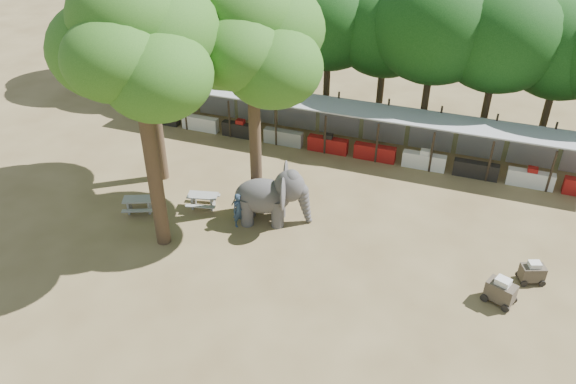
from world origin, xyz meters
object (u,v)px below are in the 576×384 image
(picnic_table_far, at_px, (203,199))
(yard_tree_back, at_px, (250,39))
(handler, at_px, (239,210))
(cart_back, at_px, (532,272))
(elephant, at_px, (272,196))
(cart_front, at_px, (501,291))
(yard_tree_center, at_px, (135,44))
(yard_tree_left, at_px, (143,26))
(picnic_table_near, at_px, (139,203))

(picnic_table_far, bearing_deg, yard_tree_back, 10.20)
(handler, distance_m, cart_back, 13.13)
(elephant, distance_m, handler, 1.72)
(cart_front, bearing_deg, yard_tree_back, -172.11)
(yard_tree_center, height_order, elephant, yard_tree_center)
(picnic_table_far, bearing_deg, handler, -31.73)
(elephant, height_order, cart_front, elephant)
(yard_tree_left, height_order, handler, yard_tree_left)
(cart_front, relative_size, cart_back, 1.17)
(yard_tree_left, xyz_separation_m, yard_tree_back, (6.00, -1.00, 0.34))
(yard_tree_left, bearing_deg, yard_tree_back, -9.46)
(yard_tree_left, xyz_separation_m, yard_tree_center, (3.00, -5.00, 1.01))
(picnic_table_near, bearing_deg, elephant, -9.87)
(picnic_table_far, relative_size, cart_back, 1.43)
(yard_tree_left, bearing_deg, yard_tree_center, -59.04)
(handler, relative_size, picnic_table_near, 0.90)
(yard_tree_back, xyz_separation_m, picnic_table_near, (-5.23, -2.47, -8.05))
(handler, height_order, picnic_table_far, handler)
(picnic_table_far, height_order, cart_back, cart_back)
(elephant, bearing_deg, cart_front, -26.50)
(cart_back, bearing_deg, picnic_table_near, 162.76)
(yard_tree_back, relative_size, picnic_table_near, 5.87)
(picnic_table_far, xyz_separation_m, cart_back, (15.46, -0.24, 0.02))
(handler, distance_m, cart_front, 11.98)
(yard_tree_center, relative_size, yard_tree_back, 1.06)
(yard_tree_center, bearing_deg, elephant, 36.05)
(picnic_table_near, distance_m, picnic_table_far, 3.13)
(yard_tree_center, xyz_separation_m, elephant, (4.24, 3.08, -7.77))
(yard_tree_left, height_order, yard_tree_back, yard_tree_back)
(picnic_table_far, xyz_separation_m, cart_front, (14.26, -1.98, 0.10))
(cart_front, bearing_deg, yard_tree_left, -170.47)
(yard_tree_left, distance_m, handler, 9.83)
(yard_tree_left, relative_size, yard_tree_back, 0.97)
(handler, bearing_deg, cart_back, -49.83)
(elephant, relative_size, handler, 2.21)
(handler, height_order, cart_back, handler)
(yard_tree_center, xyz_separation_m, yard_tree_back, (3.00, 4.00, -0.67))
(cart_back, bearing_deg, cart_front, -145.55)
(yard_tree_center, xyz_separation_m, cart_front, (14.82, 0.97, -8.62))
(yard_tree_back, distance_m, elephant, 7.27)
(picnic_table_near, xyz_separation_m, picnic_table_far, (2.78, 1.42, -0.01))
(yard_tree_center, relative_size, picnic_table_far, 6.87)
(elephant, distance_m, picnic_table_near, 6.72)
(picnic_table_near, bearing_deg, cart_back, -19.72)
(yard_tree_left, xyz_separation_m, picnic_table_far, (3.55, -2.06, -7.71))
(yard_tree_left, relative_size, handler, 6.31)
(yard_tree_center, relative_size, handler, 6.90)
(picnic_table_near, distance_m, cart_front, 17.06)
(yard_tree_left, xyz_separation_m, cart_back, (19.02, -2.30, -7.69))
(yard_tree_center, bearing_deg, picnic_table_far, 79.35)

